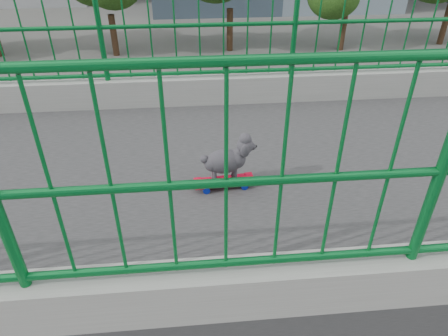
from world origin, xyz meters
TOP-DOWN VIEW (x-y plane):
  - road at (-13.00, 0.00)m, footprint 18.00×90.00m
  - footbridge at (0.00, 0.00)m, footprint 3.00×24.00m
  - railing at (0.00, 0.00)m, footprint 3.00×24.00m
  - skateboard at (0.26, 1.10)m, footprint 0.18×0.48m
  - poodle at (0.26, 1.12)m, footprint 0.21×0.44m
  - car_1 at (-9.20, -3.13)m, footprint 1.64×4.70m
  - car_3 at (-15.60, -3.90)m, footprint 2.17×5.33m

SIDE VIEW (x-z plane):
  - road at x=-13.00m, z-range 0.00..0.02m
  - car_3 at x=-15.60m, z-range 0.00..1.55m
  - car_1 at x=-9.20m, z-range 0.00..1.55m
  - footbridge at x=0.00m, z-range 1.72..8.72m
  - skateboard at x=0.26m, z-range 7.02..7.08m
  - railing at x=0.00m, z-range 6.50..7.92m
  - poodle at x=0.26m, z-range 7.08..7.44m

